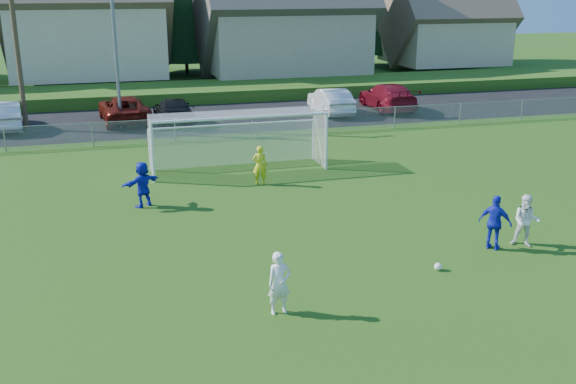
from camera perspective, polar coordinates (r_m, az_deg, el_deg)
name	(u,v)px	position (r m, az deg, el deg)	size (l,w,h in m)	color
ground	(389,363)	(14.94, 8.55, -14.16)	(160.00, 160.00, 0.00)	#193D0C
asphalt_lot	(199,119)	(40.16, -7.56, 6.18)	(60.00, 60.00, 0.00)	black
grass_embankment	(183,92)	(47.41, -8.91, 8.34)	(70.00, 6.00, 0.80)	#1E420F
soccer_ball	(438,267)	(19.47, 12.59, -6.19)	(0.22, 0.22, 0.22)	white
player_white_a	(279,283)	(16.43, -0.75, -7.72)	(0.58, 0.38, 1.58)	white
player_white_b	(526,221)	(21.68, 19.50, -2.32)	(0.79, 0.62, 1.63)	white
player_blue_a	(495,223)	(21.13, 17.13, -2.50)	(0.99, 0.41, 1.69)	#131FB6
player_blue_b	(143,184)	(24.59, -12.20, 0.65)	(1.53, 0.49, 1.65)	#131FB6
goalkeeper	(260,165)	(26.70, -2.40, 2.29)	(0.57, 0.38, 1.58)	#CDCD18
car_b	(5,115)	(39.90, -22.83, 6.01)	(1.63, 4.67, 1.54)	silver
car_c	(124,109)	(39.84, -13.71, 6.84)	(2.49, 5.40, 1.50)	#5C110A
car_d	(174,110)	(39.14, -9.67, 6.82)	(1.95, 4.79, 1.39)	black
car_f	(331,101)	(41.29, 3.63, 7.70)	(1.64, 4.71, 1.55)	silver
car_g	(388,97)	(42.99, 8.45, 8.00)	(2.30, 5.66, 1.64)	maroon
soccer_goal	(237,132)	(28.77, -4.34, 5.09)	(7.42, 1.90, 2.50)	white
chainlink_fence	(214,127)	(34.70, -6.26, 5.49)	(52.06, 0.06, 1.20)	gray
streetlight	(116,38)	(37.64, -14.38, 12.49)	(1.38, 0.18, 9.00)	slate
utility_pole	(15,33)	(38.82, -22.10, 12.36)	(1.60, 0.26, 10.00)	#473321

